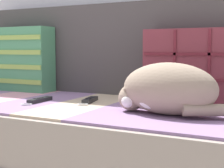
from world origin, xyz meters
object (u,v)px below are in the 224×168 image
object	(u,v)px
couch	(89,141)
sleeping_cat	(165,90)
throw_pillow_quilted	(195,66)
game_remote_near	(89,100)
game_remote_far	(39,100)
throw_pillow_striped	(20,59)

from	to	relation	value
couch	sleeping_cat	distance (m)	0.52
throw_pillow_quilted	game_remote_near	xyz separation A→B (m)	(-0.44, -0.21, -0.16)
throw_pillow_quilted	game_remote_far	xyz separation A→B (m)	(-0.65, -0.32, -0.16)
game_remote_far	throw_pillow_striped	bearing A→B (deg)	141.26
game_remote_near	game_remote_far	size ratio (longest dim) A/B	0.98
throw_pillow_quilted	game_remote_near	distance (m)	0.52
throw_pillow_quilted	game_remote_far	distance (m)	0.74
throw_pillow_striped	game_remote_far	bearing A→B (deg)	-38.74
game_remote_far	throw_pillow_quilted	bearing A→B (deg)	26.04
sleeping_cat	game_remote_far	world-z (taller)	sleeping_cat
couch	game_remote_far	size ratio (longest dim) A/B	8.93
throw_pillow_quilted	sleeping_cat	world-z (taller)	throw_pillow_quilted
throw_pillow_striped	game_remote_far	world-z (taller)	throw_pillow_striped
throw_pillow_quilted	game_remote_far	world-z (taller)	throw_pillow_quilted
throw_pillow_quilted	sleeping_cat	distance (m)	0.36
game_remote_near	game_remote_far	bearing A→B (deg)	-152.83
sleeping_cat	game_remote_near	bearing A→B (deg)	162.17
couch	game_remote_near	xyz separation A→B (m)	(-0.00, 0.00, 0.20)
sleeping_cat	couch	bearing A→B (deg)	162.30
couch	throw_pillow_quilted	bearing A→B (deg)	25.81
couch	game_remote_far	bearing A→B (deg)	-153.48
couch	game_remote_near	bearing A→B (deg)	142.70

